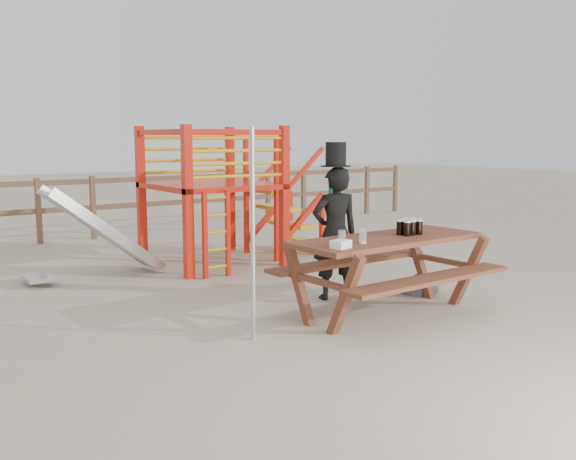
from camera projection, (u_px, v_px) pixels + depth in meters
The scene contains 10 objects.
ground at pixel (358, 318), 6.91m from camera, with size 60.00×60.00×0.00m, color tan.
back_fence at pixel (118, 199), 12.45m from camera, with size 15.09×0.09×1.20m.
playground_fort at pixel (208, 194), 9.72m from camera, with size 4.71×1.84×2.10m.
picnic_table at pixel (387, 266), 6.98m from camera, with size 2.26×1.60×0.86m.
man_with_hat at pixel (335, 230), 7.62m from camera, with size 0.66×0.52×1.87m.
metal_pole at pixel (253, 235), 6.01m from camera, with size 0.04×0.04×2.03m, color #B2B2B7.
parasol_base at pixel (417, 287), 8.07m from camera, with size 0.53×0.53×0.22m.
paper_bag at pixel (341, 244), 6.24m from camera, with size 0.18×0.14×0.08m, color white.
stout_pints at pixel (409, 227), 7.10m from camera, with size 0.28×0.20×0.17m.
empty_glasses at pixel (353, 237), 6.47m from camera, with size 0.31×0.13×0.15m.
Camera 1 is at (-4.50, -5.03, 1.93)m, focal length 40.00 mm.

